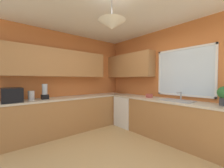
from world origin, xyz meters
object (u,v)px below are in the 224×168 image
Objects in this scene: potted_plant at (224,95)px; blender_appliance at (45,92)px; sink_assembly at (178,100)px; bowl at (149,96)px; dishwasher at (128,111)px; kettle at (31,96)px; microwave at (12,95)px.

potted_plant is 3.65m from blender_appliance.
sink_assembly is 0.73m from bowl.
dishwasher is 1.35× the size of sink_assembly.
kettle is 0.33× the size of sink_assembly.
dishwasher is 2.90m from microwave.
sink_assembly is at bearing 52.84° from microwave.
kettle is 1.17× the size of bowl.
microwave is 1.33× the size of blender_appliance.
dishwasher is 2.32m from blender_appliance.
sink_assembly is at bearing 49.41° from kettle.
microwave is at bearing -93.32° from kettle.
kettle reaches higher than sink_assembly.
blender_appliance reaches higher than kettle.
bowl is (-0.73, -0.01, 0.03)m from sink_assembly.
microwave reaches higher than bowl.
dishwasher is 1.54m from sink_assembly.
microwave is 3.51m from sink_assembly.
kettle is at bearing -119.27° from bowl.
potted_plant is 1.53m from bowl.
kettle is at bearing -85.98° from blender_appliance.
microwave reaches higher than kettle.
potted_plant is at bearing 3.16° from sink_assembly.
microwave is at bearing -103.46° from dishwasher.
sink_assembly is (2.12, 2.79, -0.13)m from microwave.
blender_appliance is (-0.66, -2.13, 0.64)m from dishwasher.
blender_appliance reaches higher than bowl.
dishwasher is 4.78× the size of bowl.
potted_plant is 1.90× the size of bowl.
blender_appliance is at bearing -122.77° from bowl.
potted_plant is (2.91, 2.84, 0.05)m from microwave.
microwave is 2.66× the size of bowl.
potted_plant reaches higher than bowl.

